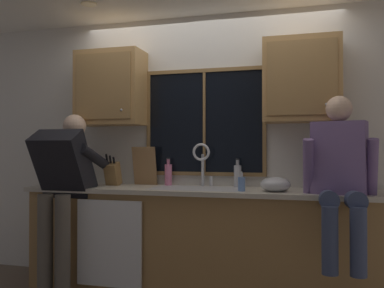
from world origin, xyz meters
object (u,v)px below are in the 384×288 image
mixing_bowl (275,185)px  soap_dispenser (242,184)px  person_standing (63,183)px  knife_block (113,174)px  person_sitting_on_counter (340,171)px  bottle_green_glass (168,174)px  cutting_board (145,166)px  bottle_tall_clear (238,175)px

mixing_bowl → soap_dispenser: bearing=-169.3°
person_standing → knife_block: person_standing is taller
person_sitting_on_counter → bottle_green_glass: size_ratio=4.79×
bottle_green_glass → person_sitting_on_counter: bearing=-17.7°
mixing_bowl → bottle_green_glass: (-1.03, 0.31, 0.05)m
cutting_board → soap_dispenser: cutting_board is taller
bottle_green_glass → bottle_tall_clear: bearing=-1.7°
person_sitting_on_counter → cutting_board: 1.83m
knife_block → bottle_green_glass: size_ratio=1.22×
person_sitting_on_counter → bottle_green_glass: bearing=162.3°
knife_block → soap_dispenser: 1.30m
person_sitting_on_counter → knife_block: person_sitting_on_counter is taller
person_standing → cutting_board: person_standing is taller
person_standing → person_sitting_on_counter: (2.32, 0.06, 0.13)m
bottle_tall_clear → knife_block: bearing=-174.5°
bottle_tall_clear → soap_dispenser: bearing=-75.3°
person_standing → bottle_tall_clear: size_ratio=6.08×
knife_block → person_standing: bearing=-124.3°
person_standing → soap_dispenser: size_ratio=9.73×
mixing_bowl → bottle_green_glass: size_ratio=0.94×
person_sitting_on_counter → mixing_bowl: 0.54m
person_standing → cutting_board: (0.56, 0.54, 0.13)m
person_sitting_on_counter → knife_block: bearing=170.2°
person_standing → mixing_bowl: size_ratio=6.40×
soap_dispenser → bottle_tall_clear: bearing=104.7°
soap_dispenser → bottle_green_glass: bottle_green_glass is taller
person_standing → knife_block: size_ratio=4.94×
person_sitting_on_counter → mixing_bowl: person_sitting_on_counter is taller
person_standing → soap_dispenser: person_standing is taller
person_standing → bottle_tall_clear: bearing=19.7°
person_sitting_on_counter → bottle_green_glass: (-1.52, 0.49, -0.08)m
mixing_bowl → person_standing: bearing=-172.7°
mixing_bowl → cutting_board: bearing=166.5°
knife_block → soap_dispenser: bearing=-10.1°
knife_block → mixing_bowl: bearing=-6.5°
person_standing → mixing_bowl: (1.83, 0.24, 0.00)m
knife_block → cutting_board: size_ratio=0.86×
person_sitting_on_counter → soap_dispenser: 0.78m
person_standing → person_sitting_on_counter: 2.33m
soap_dispenser → bottle_tall_clear: 0.36m
cutting_board → bottle_tall_clear: 0.92m
knife_block → cutting_board: bearing=25.0°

